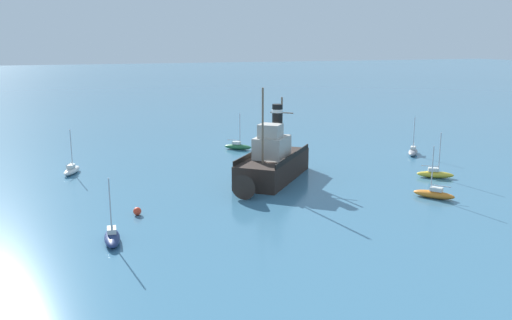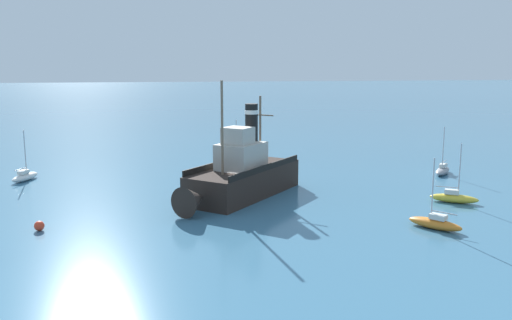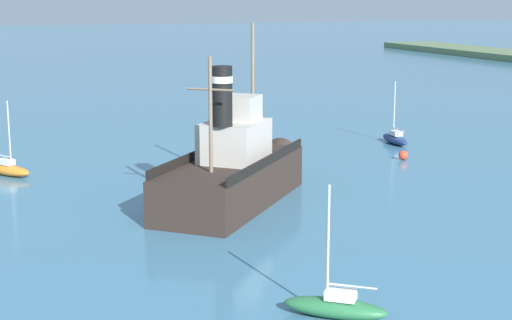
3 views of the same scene
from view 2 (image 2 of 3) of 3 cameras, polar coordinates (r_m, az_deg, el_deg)
ground_plane at (r=45.28m, az=-1.52°, el=-4.19°), size 600.00×600.00×0.00m
old_tugboat at (r=45.83m, az=-1.64°, el=-1.67°), size 13.06×12.02×9.90m
sailboat_white at (r=57.03m, az=-23.16°, el=-1.59°), size 3.93×2.46×4.90m
sailboat_green at (r=62.65m, az=-2.33°, el=0.22°), size 3.21×3.67×4.90m
sailboat_orange at (r=39.33m, az=18.34°, el=-6.29°), size 3.70×3.15×4.90m
sailboat_grey at (r=58.65m, az=19.04°, el=-1.02°), size 3.58×3.33×4.90m
sailboat_yellow at (r=47.07m, az=20.11°, el=-3.73°), size 3.04×3.76×4.90m
mooring_buoy at (r=39.76m, az=-21.85°, el=-6.46°), size 0.68×0.68×0.68m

